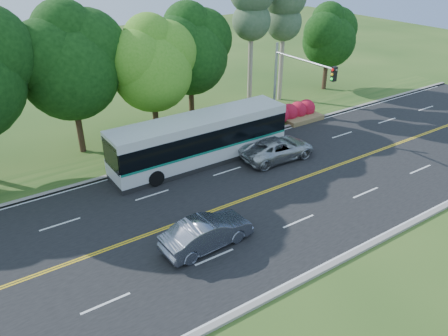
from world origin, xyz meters
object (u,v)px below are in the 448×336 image
traffic_signal (292,80)px  sedan (207,233)px  transit_bus (200,140)px  suv (278,149)px

traffic_signal → sedan: size_ratio=1.46×
transit_bus → sedan: bearing=-119.3°
transit_bus → suv: transit_bus is taller
transit_bus → suv: bearing=-28.1°
traffic_signal → transit_bus: bearing=178.0°
traffic_signal → transit_bus: 8.30m
suv → transit_bus: bearing=65.1°
traffic_signal → sedan: (-12.31, -7.93, -3.86)m
transit_bus → suv: 5.46m
transit_bus → suv: (4.76, -2.53, -0.89)m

